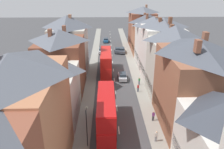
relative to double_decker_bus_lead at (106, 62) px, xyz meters
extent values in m
cube|color=gray|center=(-3.29, 3.87, -2.75)|extent=(2.20, 104.00, 0.14)
cube|color=gray|center=(6.91, 3.87, -2.75)|extent=(2.20, 104.00, 0.14)
cube|color=silver|center=(1.81, -22.13, -2.81)|extent=(0.14, 1.80, 0.01)
cube|color=silver|center=(1.81, -16.13, -2.81)|extent=(0.14, 1.80, 0.01)
cube|color=silver|center=(1.81, -10.13, -2.81)|extent=(0.14, 1.80, 0.01)
cube|color=silver|center=(1.81, -4.13, -2.81)|extent=(0.14, 1.80, 0.01)
cube|color=silver|center=(1.81, 1.87, -2.81)|extent=(0.14, 1.80, 0.01)
cube|color=silver|center=(1.81, 7.87, -2.81)|extent=(0.14, 1.80, 0.01)
cube|color=silver|center=(1.81, 13.87, -2.81)|extent=(0.14, 1.80, 0.01)
cube|color=silver|center=(1.81, 19.87, -2.81)|extent=(0.14, 1.80, 0.01)
cube|color=silver|center=(1.81, 25.87, -2.81)|extent=(0.14, 1.80, 0.01)
cube|color=silver|center=(1.81, 31.87, -2.81)|extent=(0.14, 1.80, 0.01)
cube|color=silver|center=(1.81, 37.87, -2.81)|extent=(0.14, 1.80, 0.01)
cube|color=silver|center=(1.81, 43.87, -2.81)|extent=(0.14, 1.80, 0.01)
cube|color=silver|center=(1.81, 49.87, -2.81)|extent=(0.14, 1.80, 0.01)
cube|color=#B2704C|center=(-8.39, -29.85, 3.18)|extent=(8.00, 11.63, 11.99)
pyramid|color=#565B66|center=(-8.39, -29.85, 10.21)|extent=(8.00, 11.63, 2.08)
cube|color=beige|center=(-8.39, -19.15, 1.21)|extent=(8.00, 9.78, 8.06)
cube|color=maroon|center=(-4.45, -19.15, -1.22)|extent=(0.12, 9.00, 3.20)
pyramid|color=#565B66|center=(-8.39, -19.15, 6.37)|extent=(8.00, 9.78, 2.25)
cube|color=brown|center=(-8.73, -20.60, 7.16)|extent=(0.60, 0.90, 1.59)
cube|color=brown|center=(-8.39, -8.97, 2.24)|extent=(8.00, 10.57, 10.11)
cube|color=navy|center=(-4.45, -8.97, -1.22)|extent=(0.12, 9.72, 3.20)
pyramid|color=#565B66|center=(-8.39, -8.97, 8.31)|extent=(8.00, 10.57, 2.04)
cube|color=brown|center=(-7.63, -7.69, 9.03)|extent=(0.60, 0.90, 1.44)
cube|color=brown|center=(-9.58, -10.43, 8.98)|extent=(0.60, 0.90, 1.35)
cube|color=#BCB7A8|center=(-8.39, 0.52, 2.55)|extent=(8.00, 8.42, 10.73)
cube|color=black|center=(-4.45, 0.52, -1.22)|extent=(0.12, 7.75, 3.20)
pyramid|color=#565B66|center=(-8.39, 0.52, 9.26)|extent=(8.00, 8.42, 2.68)
cube|color=#99664C|center=(-7.69, 0.41, 9.99)|extent=(0.60, 0.90, 1.47)
cube|color=brown|center=(12.01, -20.76, 2.72)|extent=(8.00, 11.82, 11.08)
cube|color=maroon|center=(8.07, -20.76, -1.22)|extent=(0.12, 10.87, 3.20)
pyramid|color=#474C56|center=(12.01, -20.76, 9.31)|extent=(8.00, 11.82, 2.10)
cube|color=brown|center=(10.73, -23.79, 10.07)|extent=(0.60, 0.90, 1.51)
cube|color=brown|center=(13.48, -19.42, 10.07)|extent=(0.60, 0.90, 1.51)
cube|color=#BCB7A8|center=(12.01, -10.93, 2.42)|extent=(8.00, 7.83, 10.48)
cube|color=maroon|center=(8.07, -10.93, -1.22)|extent=(0.12, 7.21, 3.20)
pyramid|color=#565B66|center=(12.01, -10.93, 8.98)|extent=(8.00, 7.83, 2.65)
cube|color=brown|center=(11.61, -10.07, 9.63)|extent=(0.60, 0.90, 1.28)
cube|color=silver|center=(12.01, -2.49, 2.82)|extent=(8.00, 9.05, 11.27)
cube|color=#1E5133|center=(8.07, -2.49, -1.22)|extent=(0.12, 8.32, 3.20)
pyramid|color=#565B66|center=(12.01, -2.49, 9.44)|extent=(8.00, 9.05, 1.98)
cube|color=brown|center=(11.09, -3.34, 9.97)|extent=(0.60, 0.90, 1.06)
cube|color=brown|center=(12.74, -4.89, 10.14)|extent=(0.60, 0.90, 1.39)
cube|color=silver|center=(12.01, 6.40, 2.16)|extent=(8.00, 8.73, 9.96)
cube|color=#1E5133|center=(8.07, 6.40, -1.22)|extent=(0.12, 8.03, 3.20)
pyramid|color=#565B66|center=(12.01, 6.40, 8.34)|extent=(8.00, 8.73, 2.40)
cube|color=#99664C|center=(12.51, 6.30, 8.90)|extent=(0.60, 0.90, 1.12)
cube|color=#A36042|center=(12.01, 15.13, 1.85)|extent=(8.00, 8.74, 9.33)
cube|color=olive|center=(8.07, 15.13, -1.22)|extent=(0.12, 8.04, 3.20)
pyramid|color=#474C56|center=(12.01, 15.13, 7.77)|extent=(8.00, 8.74, 2.52)
cube|color=brown|center=(11.57, 17.42, 8.40)|extent=(0.60, 0.90, 1.26)
cube|color=brown|center=(11.44, 13.01, 8.56)|extent=(0.60, 0.90, 1.57)
cube|color=brown|center=(12.01, 24.35, 2.76)|extent=(8.00, 9.70, 11.15)
cube|color=navy|center=(8.07, 24.35, -1.22)|extent=(0.12, 8.92, 3.20)
pyramid|color=#565B66|center=(12.01, 24.35, 9.26)|extent=(8.00, 9.70, 1.85)
cube|color=#99664C|center=(13.57, 26.83, 9.91)|extent=(0.60, 0.90, 1.29)
cube|color=red|center=(0.01, -0.02, -1.17)|extent=(2.44, 10.80, 2.50)
cube|color=red|center=(0.01, -0.02, 1.23)|extent=(2.44, 10.58, 2.30)
cube|color=red|center=(0.01, -0.02, 2.43)|extent=(2.39, 10.37, 0.10)
cube|color=#28333D|center=(0.01, 5.33, -0.97)|extent=(2.20, 0.10, 1.20)
cube|color=#28333D|center=(0.01, 5.33, 1.33)|extent=(2.20, 0.10, 1.10)
cube|color=#28333D|center=(-1.18, -0.02, -0.92)|extent=(0.06, 9.18, 0.90)
cube|color=#28333D|center=(-1.18, -0.02, 1.33)|extent=(0.06, 9.18, 0.90)
cube|color=yellow|center=(0.01, 5.33, 2.13)|extent=(1.34, 0.08, 0.32)
cylinder|color=black|center=(-1.21, 3.32, -2.32)|extent=(0.30, 1.00, 1.00)
cylinder|color=black|center=(1.23, 3.32, -2.32)|extent=(0.30, 1.00, 1.00)
cylinder|color=black|center=(-1.21, -2.99, -2.32)|extent=(0.30, 1.00, 1.00)
cylinder|color=black|center=(1.23, -2.99, -2.32)|extent=(0.30, 1.00, 1.00)
cube|color=red|center=(0.01, -21.59, -1.17)|extent=(2.44, 10.80, 2.50)
cube|color=red|center=(0.01, -21.59, 1.23)|extent=(2.44, 10.58, 2.30)
cube|color=red|center=(0.01, -21.59, 2.43)|extent=(2.39, 10.37, 0.10)
cube|color=#28333D|center=(0.01, -16.24, -0.97)|extent=(2.20, 0.10, 1.20)
cube|color=#28333D|center=(0.01, -16.24, 1.33)|extent=(2.20, 0.10, 1.10)
cube|color=#28333D|center=(-1.18, -21.59, -0.92)|extent=(0.06, 9.18, 0.90)
cube|color=#28333D|center=(-1.18, -21.59, 1.33)|extent=(0.06, 9.18, 0.90)
cube|color=yellow|center=(0.01, -16.24, 2.13)|extent=(1.34, 0.08, 0.32)
cylinder|color=black|center=(-1.21, -18.25, -2.32)|extent=(0.30, 1.00, 1.00)
cylinder|color=black|center=(1.23, -18.25, -2.32)|extent=(0.30, 1.00, 1.00)
cylinder|color=black|center=(-1.21, -24.56, -2.32)|extent=(0.30, 1.00, 1.00)
cylinder|color=black|center=(1.23, -24.56, -2.32)|extent=(0.30, 1.00, 1.00)
cube|color=silver|center=(-1.29, 16.35, -2.11)|extent=(1.70, 4.57, 0.80)
cube|color=#28333D|center=(-1.29, 16.12, -1.41)|extent=(1.46, 2.29, 0.60)
cylinder|color=black|center=(-2.14, 17.77, -2.51)|extent=(0.20, 0.62, 0.62)
cylinder|color=black|center=(-0.44, 17.77, -2.51)|extent=(0.20, 0.62, 0.62)
cylinder|color=black|center=(-2.14, 14.93, -2.51)|extent=(0.20, 0.62, 0.62)
cylinder|color=black|center=(-0.44, 14.93, -2.51)|extent=(0.20, 0.62, 0.62)
cube|color=maroon|center=(0.01, 13.98, -2.15)|extent=(1.70, 4.44, 0.72)
cube|color=#28333D|center=(0.01, 13.76, -1.49)|extent=(1.46, 2.22, 0.60)
cylinder|color=black|center=(-0.84, 15.36, -2.51)|extent=(0.20, 0.62, 0.62)
cylinder|color=black|center=(0.86, 15.36, -2.51)|extent=(0.20, 0.62, 0.62)
cylinder|color=black|center=(-0.84, 12.60, -2.51)|extent=(0.20, 0.62, 0.62)
cylinder|color=black|center=(0.86, 12.60, -2.51)|extent=(0.20, 0.62, 0.62)
cube|color=#B7BABF|center=(3.61, -4.02, -2.14)|extent=(1.70, 4.08, 0.72)
cube|color=#28333D|center=(3.61, -4.23, -1.48)|extent=(1.46, 2.04, 0.60)
cylinder|color=black|center=(2.76, -2.76, -2.51)|extent=(0.20, 0.62, 0.62)
cylinder|color=black|center=(4.46, -2.76, -2.51)|extent=(0.20, 0.62, 0.62)
cylinder|color=black|center=(2.76, -5.29, -2.51)|extent=(0.20, 0.62, 0.62)
cylinder|color=black|center=(4.46, -5.29, -2.51)|extent=(0.20, 0.62, 0.62)
cube|color=#4C515B|center=(3.61, 16.55, -2.12)|extent=(1.70, 3.81, 0.78)
cube|color=#28333D|center=(3.61, 16.36, -1.43)|extent=(1.46, 1.91, 0.60)
cylinder|color=black|center=(2.76, 17.74, -2.51)|extent=(0.20, 0.62, 0.62)
cylinder|color=black|center=(4.46, 17.74, -2.51)|extent=(0.20, 0.62, 0.62)
cylinder|color=black|center=(2.76, 15.37, -2.51)|extent=(0.20, 0.62, 0.62)
cylinder|color=black|center=(4.46, 15.37, -2.51)|extent=(0.20, 0.62, 0.62)
cube|color=#4C515B|center=(4.91, 16.49, -2.12)|extent=(1.70, 4.55, 0.77)
cube|color=#28333D|center=(4.91, 16.27, -1.44)|extent=(1.46, 2.28, 0.60)
cylinder|color=black|center=(4.06, 17.91, -2.51)|extent=(0.20, 0.62, 0.62)
cylinder|color=black|center=(5.76, 17.91, -2.51)|extent=(0.20, 0.62, 0.62)
cylinder|color=black|center=(4.06, 15.08, -2.51)|extent=(0.20, 0.62, 0.62)
cylinder|color=black|center=(5.76, 15.08, -2.51)|extent=(0.20, 0.62, 0.62)
cube|color=#236093|center=(0.01, 30.13, -2.17)|extent=(1.70, 4.21, 0.67)
cube|color=#28333D|center=(0.01, 29.92, -1.54)|extent=(1.46, 2.10, 0.60)
cylinder|color=black|center=(-0.84, 31.43, -2.51)|extent=(0.20, 0.62, 0.62)
cylinder|color=black|center=(0.86, 31.43, -2.51)|extent=(0.20, 0.62, 0.62)
cylinder|color=black|center=(-0.84, 28.83, -2.51)|extent=(0.20, 0.62, 0.62)
cylinder|color=black|center=(0.86, 28.83, -2.51)|extent=(0.20, 0.62, 0.62)
cylinder|color=gray|center=(6.49, -24.84, -2.26)|extent=(0.14, 0.14, 0.84)
cylinder|color=gray|center=(6.67, -24.84, -2.26)|extent=(0.14, 0.14, 0.84)
cube|color=silver|center=(6.58, -24.84, -1.57)|extent=(0.36, 0.22, 0.54)
sphere|color=beige|center=(6.58, -24.84, -1.18)|extent=(0.22, 0.22, 0.22)
cylinder|color=#23232D|center=(7.09, -20.06, -2.26)|extent=(0.14, 0.14, 0.84)
cylinder|color=#23232D|center=(7.27, -20.06, -2.26)|extent=(0.14, 0.14, 0.84)
cube|color=#723384|center=(7.18, -20.06, -1.57)|extent=(0.36, 0.22, 0.54)
sphere|color=#9E7051|center=(7.18, -20.06, -1.18)|extent=(0.22, 0.22, 0.22)
cylinder|color=#3D4256|center=(6.12, -10.26, -2.26)|extent=(0.14, 0.14, 0.84)
cylinder|color=#3D4256|center=(6.30, -10.26, -2.26)|extent=(0.14, 0.14, 0.84)
cube|color=red|center=(6.21, -10.26, -1.57)|extent=(0.36, 0.22, 0.54)
sphere|color=tan|center=(6.21, -10.26, -1.18)|extent=(0.22, 0.22, 0.22)
cylinder|color=#3D4256|center=(6.80, -7.03, -2.26)|extent=(0.14, 0.14, 0.84)
cylinder|color=#3D4256|center=(6.98, -7.03, -2.26)|extent=(0.14, 0.14, 0.84)
cube|color=#338447|center=(6.89, -7.03, -1.57)|extent=(0.36, 0.22, 0.54)
sphere|color=tan|center=(6.89, -7.03, -1.18)|extent=(0.22, 0.22, 0.22)
cylinder|color=black|center=(-2.44, -25.51, -0.07)|extent=(0.12, 0.12, 5.50)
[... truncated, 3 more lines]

